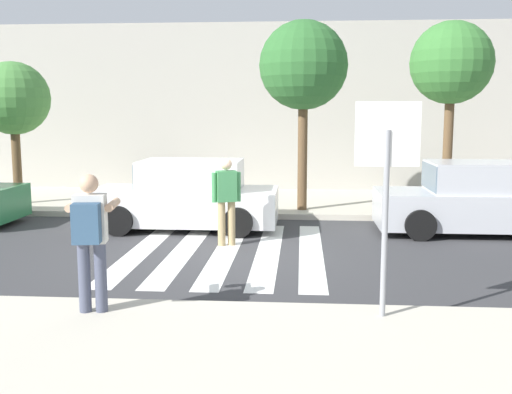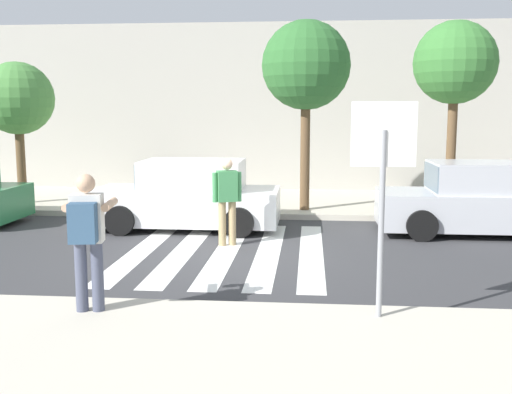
# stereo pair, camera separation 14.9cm
# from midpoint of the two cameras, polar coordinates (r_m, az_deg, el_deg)

# --- Properties ---
(ground_plane) EXTENTS (120.00, 120.00, 0.00)m
(ground_plane) POSITION_cam_midpoint_polar(r_m,az_deg,el_deg) (11.16, -2.61, -5.42)
(ground_plane) COLOR #38383A
(sidewalk_far) EXTENTS (60.00, 4.80, 0.14)m
(sidewalk_far) POSITION_cam_midpoint_polar(r_m,az_deg,el_deg) (17.00, 0.12, -0.46)
(sidewalk_far) COLOR beige
(sidewalk_far) RESTS_ON ground
(building_facade_far) EXTENTS (56.00, 4.00, 5.39)m
(building_facade_far) POSITION_cam_midpoint_polar(r_m,az_deg,el_deg) (21.20, 1.18, 8.37)
(building_facade_far) COLOR #ADA89E
(building_facade_far) RESTS_ON ground
(crosswalk_stripe_0) EXTENTS (0.44, 5.20, 0.01)m
(crosswalk_stripe_0) POSITION_cam_midpoint_polar(r_m,az_deg,el_deg) (11.67, -10.31, -4.92)
(crosswalk_stripe_0) COLOR silver
(crosswalk_stripe_0) RESTS_ON ground
(crosswalk_stripe_1) EXTENTS (0.44, 5.20, 0.01)m
(crosswalk_stripe_1) POSITION_cam_midpoint_polar(r_m,az_deg,el_deg) (11.48, -6.45, -5.05)
(crosswalk_stripe_1) COLOR silver
(crosswalk_stripe_1) RESTS_ON ground
(crosswalk_stripe_2) EXTENTS (0.44, 5.20, 0.01)m
(crosswalk_stripe_2) POSITION_cam_midpoint_polar(r_m,az_deg,el_deg) (11.35, -2.47, -5.16)
(crosswalk_stripe_2) COLOR silver
(crosswalk_stripe_2) RESTS_ON ground
(crosswalk_stripe_3) EXTENTS (0.44, 5.20, 0.01)m
(crosswalk_stripe_3) POSITION_cam_midpoint_polar(r_m,az_deg,el_deg) (11.27, 1.58, -5.25)
(crosswalk_stripe_3) COLOR silver
(crosswalk_stripe_3) RESTS_ON ground
(crosswalk_stripe_4) EXTENTS (0.44, 5.20, 0.01)m
(crosswalk_stripe_4) POSITION_cam_midpoint_polar(r_m,az_deg,el_deg) (11.25, 5.67, -5.31)
(crosswalk_stripe_4) COLOR silver
(crosswalk_stripe_4) RESTS_ON ground
(stop_sign) EXTENTS (0.76, 0.08, 2.59)m
(stop_sign) POSITION_cam_midpoint_polar(r_m,az_deg,el_deg) (7.22, 12.57, 3.30)
(stop_sign) COLOR gray
(stop_sign) RESTS_ON sidewalk_near
(photographer_with_backpack) EXTENTS (0.65, 0.89, 1.72)m
(photographer_with_backpack) POSITION_cam_midpoint_polar(r_m,az_deg,el_deg) (7.61, -15.25, -3.11)
(photographer_with_backpack) COLOR #474C60
(photographer_with_backpack) RESTS_ON sidewalk_near
(pedestrian_crossing) EXTENTS (0.55, 0.36, 1.72)m
(pedestrian_crossing) POSITION_cam_midpoint_polar(r_m,az_deg,el_deg) (11.65, -2.41, 0.05)
(pedestrian_crossing) COLOR tan
(pedestrian_crossing) RESTS_ON ground
(parked_car_white) EXTENTS (4.10, 1.92, 1.55)m
(parked_car_white) POSITION_cam_midpoint_polar(r_m,az_deg,el_deg) (13.44, -6.10, 0.02)
(parked_car_white) COLOR white
(parked_car_white) RESTS_ON ground
(parked_car_silver) EXTENTS (4.10, 1.92, 1.55)m
(parked_car_silver) POSITION_cam_midpoint_polar(r_m,az_deg,el_deg) (13.68, 20.67, -0.32)
(parked_car_silver) COLOR #B7BABF
(parked_car_silver) RESTS_ON ground
(street_tree_west) EXTENTS (1.93, 1.93, 3.79)m
(street_tree_west) POSITION_cam_midpoint_polar(r_m,az_deg,el_deg) (17.34, -21.54, 8.64)
(street_tree_west) COLOR brown
(street_tree_west) RESTS_ON sidewalk_far
(street_tree_center) EXTENTS (2.20, 2.20, 4.70)m
(street_tree_center) POSITION_cam_midpoint_polar(r_m,az_deg,el_deg) (15.13, 5.08, 12.28)
(street_tree_center) COLOR brown
(street_tree_center) RESTS_ON sidewalk_far
(street_tree_east) EXTENTS (2.07, 2.07, 4.73)m
(street_tree_east) POSITION_cam_midpoint_polar(r_m,az_deg,el_deg) (16.12, 18.68, 11.90)
(street_tree_east) COLOR brown
(street_tree_east) RESTS_ON sidewalk_far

